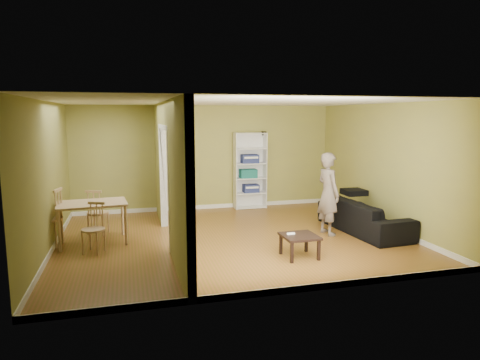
% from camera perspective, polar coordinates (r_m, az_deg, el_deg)
% --- Properties ---
extents(room_shell, '(6.50, 6.50, 6.50)m').
position_cam_1_polar(room_shell, '(8.10, -1.00, 1.14)').
color(room_shell, brown).
rests_on(room_shell, ground).
extents(partition, '(0.22, 5.50, 2.60)m').
position_cam_1_polar(partition, '(7.90, -9.49, 0.84)').
color(partition, olive).
rests_on(partition, ground).
extents(wall_speaker, '(0.10, 0.10, 0.10)m').
position_cam_1_polar(wall_speaker, '(11.04, 3.22, 6.23)').
color(wall_speaker, black).
rests_on(wall_speaker, room_shell).
extents(sofa, '(2.31, 1.12, 0.86)m').
position_cam_1_polar(sofa, '(9.07, 16.21, -3.98)').
color(sofa, black).
rests_on(sofa, ground).
extents(person, '(0.77, 0.64, 1.92)m').
position_cam_1_polar(person, '(8.61, 11.72, -0.87)').
color(person, slate).
rests_on(person, ground).
extents(bookshelf, '(0.81, 0.35, 1.92)m').
position_cam_1_polar(bookshelf, '(10.92, 1.26, 1.28)').
color(bookshelf, white).
rests_on(bookshelf, ground).
extents(paper_box_navy_a, '(0.39, 0.26, 0.20)m').
position_cam_1_polar(paper_box_navy_a, '(10.94, 1.46, -1.11)').
color(paper_box_navy_a, navy).
rests_on(paper_box_navy_a, bookshelf).
extents(paper_box_teal, '(0.43, 0.28, 0.22)m').
position_cam_1_polar(paper_box_teal, '(10.87, 1.10, 0.87)').
color(paper_box_teal, '#2C8E69').
rests_on(paper_box_teal, bookshelf).
extents(paper_box_navy_b, '(0.42, 0.27, 0.22)m').
position_cam_1_polar(paper_box_navy_b, '(10.83, 1.31, 2.85)').
color(paper_box_navy_b, navy).
rests_on(paper_box_navy_b, bookshelf).
extents(coffee_table, '(0.57, 0.57, 0.38)m').
position_cam_1_polar(coffee_table, '(7.25, 7.95, -7.71)').
color(coffee_table, black).
rests_on(coffee_table, ground).
extents(game_controller, '(0.14, 0.04, 0.03)m').
position_cam_1_polar(game_controller, '(7.26, 6.79, -7.10)').
color(game_controller, white).
rests_on(game_controller, coffee_table).
extents(dining_table, '(1.22, 0.82, 0.76)m').
position_cam_1_polar(dining_table, '(8.35, -19.12, -3.38)').
color(dining_table, tan).
rests_on(dining_table, ground).
extents(chair_left, '(0.57, 0.57, 1.06)m').
position_cam_1_polar(chair_left, '(8.49, -24.14, -4.56)').
color(chair_left, tan).
rests_on(chair_left, ground).
extents(chair_near, '(0.53, 0.53, 0.87)m').
position_cam_1_polar(chair_near, '(7.80, -19.01, -6.09)').
color(chair_near, tan).
rests_on(chair_near, ground).
extents(chair_far, '(0.54, 0.54, 0.92)m').
position_cam_1_polar(chair_far, '(8.97, -18.42, -4.01)').
color(chair_far, tan).
rests_on(chair_far, ground).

